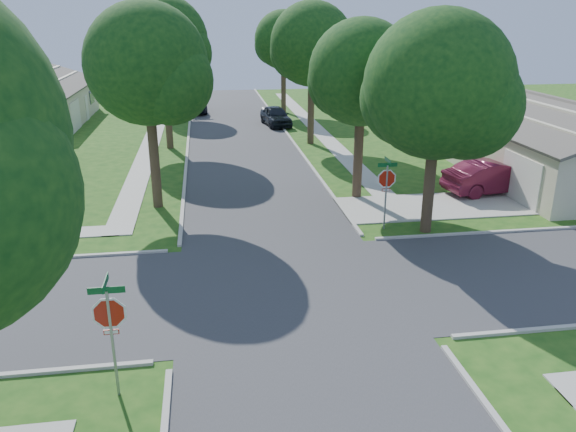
# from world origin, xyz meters

# --- Properties ---
(ground) EXTENTS (100.00, 100.00, 0.00)m
(ground) POSITION_xyz_m (0.00, 0.00, 0.00)
(ground) COLOR #1B4913
(ground) RESTS_ON ground
(road_ns) EXTENTS (7.00, 100.00, 0.02)m
(road_ns) POSITION_xyz_m (0.00, 0.00, 0.00)
(road_ns) COLOR #333335
(road_ns) RESTS_ON ground
(sidewalk_ne) EXTENTS (1.20, 40.00, 0.04)m
(sidewalk_ne) POSITION_xyz_m (6.10, 26.00, 0.02)
(sidewalk_ne) COLOR #9E9B91
(sidewalk_ne) RESTS_ON ground
(sidewalk_nw) EXTENTS (1.20, 40.00, 0.04)m
(sidewalk_nw) POSITION_xyz_m (-6.10, 26.00, 0.02)
(sidewalk_nw) COLOR #9E9B91
(sidewalk_nw) RESTS_ON ground
(driveway) EXTENTS (8.80, 3.60, 0.05)m
(driveway) POSITION_xyz_m (7.90, 7.10, 0.03)
(driveway) COLOR #9E9B91
(driveway) RESTS_ON ground
(stop_sign_sw) EXTENTS (1.05, 0.80, 2.98)m
(stop_sign_sw) POSITION_xyz_m (-4.70, -4.70, 2.03)
(stop_sign_sw) COLOR gray
(stop_sign_sw) RESTS_ON ground
(stop_sign_ne) EXTENTS (1.05, 0.80, 2.98)m
(stop_sign_ne) POSITION_xyz_m (4.70, 4.70, 2.03)
(stop_sign_ne) COLOR gray
(stop_sign_ne) RESTS_ON ground
(tree_e_near) EXTENTS (4.97, 4.80, 8.28)m
(tree_e_near) POSITION_xyz_m (4.75, 9.01, 5.64)
(tree_e_near) COLOR #38281C
(tree_e_near) RESTS_ON ground
(tree_e_mid) EXTENTS (5.59, 5.40, 9.21)m
(tree_e_mid) POSITION_xyz_m (4.76, 21.01, 6.25)
(tree_e_mid) COLOR #38281C
(tree_e_mid) RESTS_ON ground
(tree_e_far) EXTENTS (5.17, 5.00, 8.72)m
(tree_e_far) POSITION_xyz_m (4.75, 34.01, 5.98)
(tree_e_far) COLOR #38281C
(tree_e_far) RESTS_ON ground
(tree_w_near) EXTENTS (5.38, 5.20, 8.97)m
(tree_w_near) POSITION_xyz_m (-4.64, 9.01, 6.12)
(tree_w_near) COLOR #38281C
(tree_w_near) RESTS_ON ground
(tree_w_mid) EXTENTS (5.80, 5.60, 9.56)m
(tree_w_mid) POSITION_xyz_m (-4.64, 21.01, 6.49)
(tree_w_mid) COLOR #38281C
(tree_w_mid) RESTS_ON ground
(tree_w_far) EXTENTS (4.76, 4.60, 8.04)m
(tree_w_far) POSITION_xyz_m (-4.65, 34.01, 5.51)
(tree_w_far) COLOR #38281C
(tree_w_far) RESTS_ON ground
(tree_ne_corner) EXTENTS (5.80, 5.60, 8.66)m
(tree_ne_corner) POSITION_xyz_m (6.36, 4.21, 5.59)
(tree_ne_corner) COLOR #38281C
(tree_ne_corner) RESTS_ON ground
(house_ne_near) EXTENTS (8.42, 13.60, 4.23)m
(house_ne_near) POSITION_xyz_m (15.99, 11.00, 1.52)
(house_ne_near) COLOR #BEB396
(house_ne_near) RESTS_ON ground
(house_ne_far) EXTENTS (8.42, 13.60, 4.23)m
(house_ne_far) POSITION_xyz_m (15.99, 29.00, 1.52)
(house_ne_far) COLOR #BEB396
(house_ne_far) RESTS_ON ground
(house_nw_far) EXTENTS (8.42, 13.60, 4.23)m
(house_nw_far) POSITION_xyz_m (-15.99, 32.00, 1.52)
(house_nw_far) COLOR #BEB396
(house_nw_far) RESTS_ON ground
(car_driveway) EXTENTS (5.13, 2.46, 1.62)m
(car_driveway) POSITION_xyz_m (11.50, 8.70, 0.81)
(car_driveway) COLOR #571226
(car_driveway) RESTS_ON ground
(car_curb_east) EXTENTS (2.37, 4.63, 1.51)m
(car_curb_east) POSITION_xyz_m (3.20, 27.82, 0.76)
(car_curb_east) COLOR black
(car_curb_east) RESTS_ON ground
(car_curb_west) EXTENTS (2.43, 5.04, 1.41)m
(car_curb_west) POSITION_xyz_m (-3.20, 34.99, 0.71)
(car_curb_west) COLOR black
(car_curb_west) RESTS_ON ground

